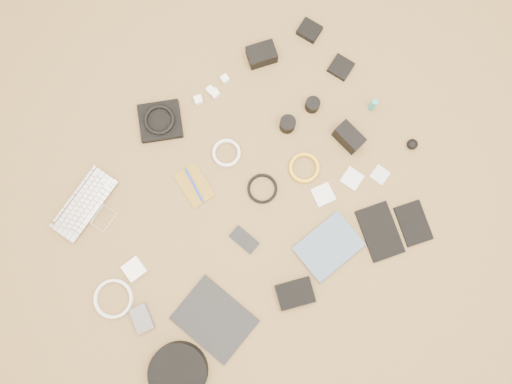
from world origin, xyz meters
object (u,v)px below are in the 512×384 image
laptop (94,210)px  tablet (215,319)px  paperback (343,264)px  phone (244,240)px  headphone_case (178,372)px  dslr_camera (262,55)px

laptop → tablet: size_ratio=1.07×
paperback → tablet: bearing=73.8°
phone → headphone_case: 0.56m
laptop → headphone_case: (-0.05, -0.71, 0.02)m
tablet → headphone_case: bearing=-175.3°
dslr_camera → headphone_case: bearing=-122.0°
dslr_camera → phone: dslr_camera is taller
paperback → dslr_camera: bearing=-18.4°
tablet → headphone_case: size_ratio=1.25×
dslr_camera → paperback: size_ratio=0.49×
tablet → paperback: bearing=-27.8°
tablet → phone: (0.27, 0.19, -0.00)m
dslr_camera → tablet: (-0.75, -0.79, -0.03)m
laptop → headphone_case: bearing=-115.5°
laptop → paperback: same height
tablet → phone: 0.33m
laptop → paperback: bearing=-67.4°
phone → paperback: size_ratio=0.48×
phone → dslr_camera: bearing=34.9°
laptop → headphone_case: headphone_case is taller
dslr_camera → tablet: dslr_camera is taller
phone → headphone_case: bearing=-166.2°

